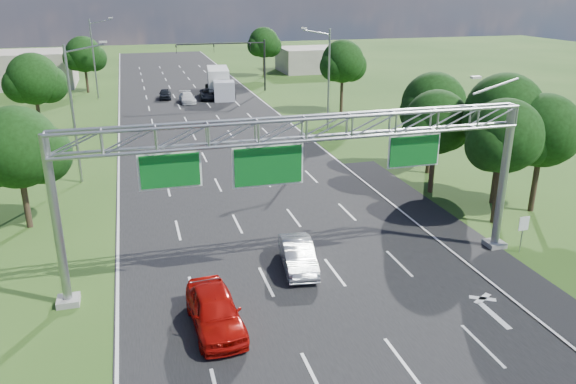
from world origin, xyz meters
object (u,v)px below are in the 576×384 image
object	(u,v)px
regulatory_sign	(523,227)
traffic_signal	(239,54)
sign_gantry	(306,141)
box_truck	(219,83)
silver_sedan	(298,255)
red_coupe	(215,310)

from	to	relation	value
regulatory_sign	traffic_signal	world-z (taller)	traffic_signal
sign_gantry	box_truck	world-z (taller)	sign_gantry
regulatory_sign	silver_sedan	world-z (taller)	regulatory_sign
sign_gantry	traffic_signal	world-z (taller)	sign_gantry
red_coupe	regulatory_sign	bearing A→B (deg)	6.05
sign_gantry	silver_sedan	size ratio (longest dim) A/B	5.36
sign_gantry	red_coupe	size ratio (longest dim) A/B	4.72
sign_gantry	box_truck	xyz separation A→B (m)	(3.87, 50.76, -5.19)
regulatory_sign	sign_gantry	bearing A→B (deg)	175.17
red_coupe	box_truck	size ratio (longest dim) A/B	0.52
box_truck	red_coupe	bearing A→B (deg)	-92.87
sign_gantry	silver_sedan	xyz separation A→B (m)	(-0.19, 0.50, -6.17)
silver_sedan	box_truck	bearing A→B (deg)	92.73
traffic_signal	regulatory_sign	bearing A→B (deg)	-84.80
traffic_signal	red_coupe	distance (m)	58.24
sign_gantry	regulatory_sign	bearing A→B (deg)	-4.83
red_coupe	silver_sedan	distance (m)	6.52
red_coupe	box_truck	world-z (taller)	box_truck
regulatory_sign	traffic_signal	bearing A→B (deg)	95.20
traffic_signal	silver_sedan	size ratio (longest dim) A/B	2.78
box_truck	silver_sedan	bearing A→B (deg)	-88.13
traffic_signal	box_truck	world-z (taller)	traffic_signal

